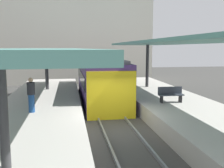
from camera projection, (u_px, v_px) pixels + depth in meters
The scene contains 12 objects.
ground_plane at pixel (118, 134), 11.96m from camera, with size 80.00×80.00×0.00m, color #383835.
platform_left at pixel (34, 128), 11.26m from camera, with size 4.40×28.00×1.00m, color #ADA8A0.
platform_right at pixel (194, 120), 12.51m from camera, with size 4.40×28.00×1.00m, color #ADA8A0.
track_ballast at pixel (118, 132), 11.94m from camera, with size 3.20×28.00×0.20m, color #423F3D.
rail_near_side at pixel (103, 129), 11.80m from camera, with size 0.08×28.00×0.14m, color slate.
rail_far_side at pixel (133, 128), 12.04m from camera, with size 0.08×28.00×0.14m, color slate.
commuter_train at pixel (100, 80), 18.35m from camera, with size 2.78×10.16×3.10m.
canopy_left at pixel (34, 51), 12.16m from camera, with size 4.18×21.00×2.98m.
canopy_right at pixel (184, 42), 13.35m from camera, with size 4.18×21.00×3.42m.
platform_bench at pixel (171, 94), 14.15m from camera, with size 1.40×0.41×0.86m.
passenger_near_bench at pixel (31, 94), 11.89m from camera, with size 0.36×0.36×1.64m.
station_building_backdrop at pixel (72, 35), 30.44m from camera, with size 18.00×6.00×11.00m, color beige.
Camera 1 is at (-2.19, -11.31, 3.99)m, focal length 40.88 mm.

